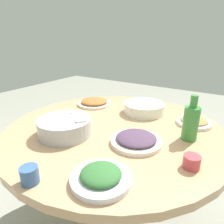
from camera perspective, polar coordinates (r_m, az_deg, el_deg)
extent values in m
plane|color=gray|center=(1.61, 0.62, -28.88)|extent=(8.00, 8.00, 0.00)
cylinder|color=#99999E|center=(1.59, 0.62, -28.53)|extent=(0.35, 0.35, 0.03)
cylinder|color=#99999E|center=(1.35, 0.68, -18.73)|extent=(0.11, 0.11, 0.67)
cylinder|color=tan|center=(1.15, 0.76, -4.94)|extent=(1.22, 1.22, 0.04)
cylinder|color=#B2B5BA|center=(1.06, -13.24, -4.13)|extent=(0.27, 0.27, 0.09)
ellipsoid|color=white|center=(1.06, -13.26, -3.91)|extent=(0.22, 0.22, 0.10)
cube|color=white|center=(1.05, -9.42, -1.23)|extent=(0.15, 0.14, 0.01)
cylinder|color=white|center=(1.35, 9.07, 1.14)|extent=(0.26, 0.26, 0.07)
cylinder|color=black|center=(1.35, 9.05, 0.89)|extent=(0.23, 0.23, 0.05)
cylinder|color=silver|center=(1.34, 9.13, 2.11)|extent=(0.07, 0.29, 0.01)
cylinder|color=silver|center=(0.97, 6.84, -8.33)|extent=(0.24, 0.24, 0.02)
ellipsoid|color=#4C364E|center=(0.96, 6.89, -7.33)|extent=(0.19, 0.19, 0.04)
cylinder|color=white|center=(1.50, -5.03, 2.38)|extent=(0.24, 0.24, 0.02)
ellipsoid|color=#A8602C|center=(1.50, -5.05, 3.08)|extent=(0.19, 0.19, 0.04)
cylinder|color=silver|center=(0.74, -3.15, -18.39)|extent=(0.22, 0.22, 0.02)
ellipsoid|color=#306830|center=(0.73, -3.18, -17.12)|extent=(0.15, 0.15, 0.04)
cylinder|color=white|center=(1.26, 22.21, -2.81)|extent=(0.20, 0.20, 0.02)
ellipsoid|color=#A67440|center=(1.26, 22.29, -2.23)|extent=(0.15, 0.15, 0.03)
cylinder|color=#3A8B39|center=(1.05, 21.43, -3.07)|extent=(0.08, 0.08, 0.17)
cylinder|color=#3A8B39|center=(1.01, 22.26, 2.82)|extent=(0.03, 0.03, 0.06)
cylinder|color=#C4424B|center=(0.86, 21.66, -12.99)|extent=(0.07, 0.07, 0.05)
cylinder|color=#395E96|center=(0.78, -22.20, -16.30)|extent=(0.06, 0.06, 0.06)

